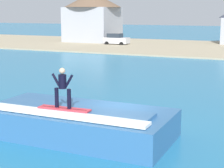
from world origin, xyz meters
TOP-DOWN VIEW (x-y plane):
  - ground_plane at (0.00, 0.00)m, footprint 260.00×260.00m
  - wave_crest at (-1.31, -1.52)m, footprint 7.92×3.78m
  - surfboard at (-1.50, -2.22)m, footprint 2.24×0.59m
  - surfer at (-1.55, -2.21)m, footprint 0.99×0.32m
  - car_near_shore at (-17.59, 39.33)m, footprint 3.83×2.23m
  - house_with_chimney at (-23.72, 43.26)m, footprint 9.79×9.79m

SIDE VIEW (x-z plane):
  - ground_plane at x=0.00m, z-range 0.00..0.00m
  - wave_crest at x=-1.31m, z-range -0.04..1.26m
  - car_near_shore at x=-17.59m, z-range 0.02..1.88m
  - surfboard at x=-1.50m, z-range 1.30..1.36m
  - surfer at x=-1.55m, z-range 1.45..3.09m
  - house_with_chimney at x=-23.72m, z-range 0.36..8.95m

